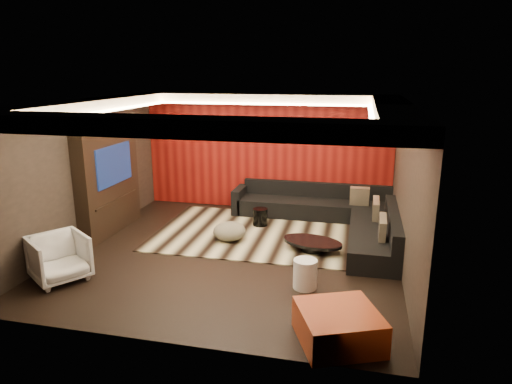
% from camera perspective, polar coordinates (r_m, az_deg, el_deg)
% --- Properties ---
extents(floor, '(6.00, 6.00, 0.02)m').
position_cam_1_polar(floor, '(8.65, -2.86, -7.69)').
color(floor, black).
rests_on(floor, ground).
extents(ceiling, '(6.00, 6.00, 0.02)m').
position_cam_1_polar(ceiling, '(8.00, -3.12, 11.29)').
color(ceiling, silver).
rests_on(ceiling, ground).
extents(wall_back, '(6.00, 0.02, 2.80)m').
position_cam_1_polar(wall_back, '(11.08, 1.30, 4.99)').
color(wall_back, black).
rests_on(wall_back, ground).
extents(wall_left, '(0.02, 6.00, 2.80)m').
position_cam_1_polar(wall_left, '(9.48, -20.78, 2.30)').
color(wall_left, black).
rests_on(wall_left, ground).
extents(wall_right, '(0.02, 6.00, 2.80)m').
position_cam_1_polar(wall_right, '(7.95, 18.37, 0.21)').
color(wall_right, black).
rests_on(wall_right, ground).
extents(red_feature_wall, '(5.98, 0.05, 2.78)m').
position_cam_1_polar(red_feature_wall, '(11.04, 1.26, 4.95)').
color(red_feature_wall, '#6B0C0A').
rests_on(red_feature_wall, ground).
extents(soffit_back, '(6.00, 0.60, 0.22)m').
position_cam_1_polar(soffit_back, '(10.63, 1.00, 11.57)').
color(soffit_back, silver).
rests_on(soffit_back, ground).
extents(soffit_front, '(6.00, 0.60, 0.22)m').
position_cam_1_polar(soffit_front, '(5.48, -11.01, 8.08)').
color(soffit_front, silver).
rests_on(soffit_front, ground).
extents(soffit_left, '(0.60, 4.80, 0.22)m').
position_cam_1_polar(soffit_left, '(9.13, -19.88, 10.14)').
color(soffit_left, silver).
rests_on(soffit_left, ground).
extents(soffit_right, '(0.60, 4.80, 0.22)m').
position_cam_1_polar(soffit_right, '(7.71, 16.84, 9.65)').
color(soffit_right, silver).
rests_on(soffit_right, ground).
extents(cove_back, '(4.80, 0.08, 0.04)m').
position_cam_1_polar(cove_back, '(10.30, 0.59, 10.96)').
color(cove_back, '#FFD899').
rests_on(cove_back, ground).
extents(cove_front, '(4.80, 0.08, 0.04)m').
position_cam_1_polar(cove_front, '(5.80, -9.61, 7.61)').
color(cove_front, '#FFD899').
rests_on(cove_front, ground).
extents(cove_left, '(0.08, 4.80, 0.04)m').
position_cam_1_polar(cove_left, '(8.96, -17.98, 9.64)').
color(cove_left, '#FFD899').
rests_on(cove_left, ground).
extents(cove_right, '(0.08, 4.80, 0.04)m').
position_cam_1_polar(cove_right, '(7.71, 14.24, 9.15)').
color(cove_right, '#FFD899').
rests_on(cove_right, ground).
extents(tv_surround, '(0.30, 2.00, 2.20)m').
position_cam_1_polar(tv_surround, '(9.95, -17.97, 1.34)').
color(tv_surround, black).
rests_on(tv_surround, ground).
extents(tv_screen, '(0.04, 1.30, 0.80)m').
position_cam_1_polar(tv_screen, '(9.80, -17.33, 3.28)').
color(tv_screen, black).
rests_on(tv_screen, ground).
extents(tv_shelf, '(0.04, 1.60, 0.04)m').
position_cam_1_polar(tv_shelf, '(9.97, -16.99, -0.94)').
color(tv_shelf, black).
rests_on(tv_shelf, ground).
extents(rug, '(4.02, 3.03, 0.02)m').
position_cam_1_polar(rug, '(9.65, -0.37, -5.09)').
color(rug, '#C3BB8E').
rests_on(rug, floor).
extents(coffee_table, '(1.42, 1.42, 0.19)m').
position_cam_1_polar(coffee_table, '(8.75, 7.05, -6.63)').
color(coffee_table, black).
rests_on(coffee_table, rug).
extents(drum_stool, '(0.40, 0.40, 0.38)m').
position_cam_1_polar(drum_stool, '(10.01, 0.53, -3.13)').
color(drum_stool, black).
rests_on(drum_stool, rug).
extents(striped_pouf, '(0.75, 0.75, 0.36)m').
position_cam_1_polar(striped_pouf, '(9.18, -3.34, -4.92)').
color(striped_pouf, '#C3B997').
rests_on(striped_pouf, rug).
extents(white_side_table, '(0.49, 0.49, 0.47)m').
position_cam_1_polar(white_side_table, '(7.30, 6.16, -10.14)').
color(white_side_table, white).
rests_on(white_side_table, floor).
extents(orange_ottoman, '(1.26, 1.26, 0.43)m').
position_cam_1_polar(orange_ottoman, '(6.06, 10.26, -16.18)').
color(orange_ottoman, '#AA2915').
rests_on(orange_ottoman, floor).
extents(armchair, '(1.15, 1.15, 0.76)m').
position_cam_1_polar(armchair, '(8.12, -23.39, -7.57)').
color(armchair, silver).
rests_on(armchair, floor).
extents(sectional_sofa, '(3.65, 3.50, 0.75)m').
position_cam_1_polar(sectional_sofa, '(10.03, 9.67, -3.00)').
color(sectional_sofa, black).
rests_on(sectional_sofa, floor).
extents(throw_pillows, '(0.69, 2.43, 0.50)m').
position_cam_1_polar(throw_pillows, '(9.40, 14.26, -2.19)').
color(throw_pillows, tan).
rests_on(throw_pillows, sectional_sofa).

